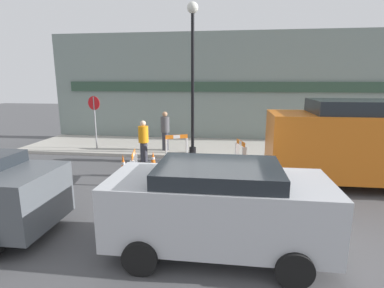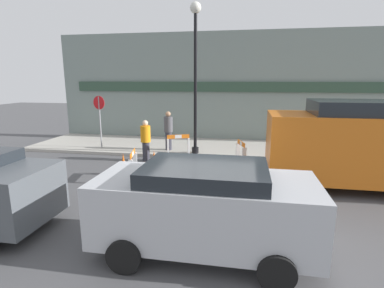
# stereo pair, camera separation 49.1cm
# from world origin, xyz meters

# --- Properties ---
(ground_plane) EXTENTS (60.00, 60.00, 0.00)m
(ground_plane) POSITION_xyz_m (0.00, 0.00, 0.00)
(ground_plane) COLOR #4C4C4F
(sidewalk_slab) EXTENTS (18.00, 3.86, 0.13)m
(sidewalk_slab) POSITION_xyz_m (0.00, 6.43, 0.06)
(sidewalk_slab) COLOR #ADA89E
(sidewalk_slab) RESTS_ON ground_plane
(storefront_facade) EXTENTS (18.00, 0.22, 5.50)m
(storefront_facade) POSITION_xyz_m (0.00, 8.43, 2.75)
(storefront_facade) COLOR gray
(storefront_facade) RESTS_ON ground_plane
(streetlamp_post) EXTENTS (0.44, 0.44, 5.95)m
(streetlamp_post) POSITION_xyz_m (-1.09, 5.06, 3.91)
(streetlamp_post) COLOR black
(streetlamp_post) RESTS_ON sidewalk_slab
(stop_sign) EXTENTS (0.59, 0.15, 2.33)m
(stop_sign) POSITION_xyz_m (-5.48, 5.35, 1.69)
(stop_sign) COLOR gray
(stop_sign) RESTS_ON sidewalk_slab
(barricade_0) EXTENTS (0.37, 0.74, 1.10)m
(barricade_0) POSITION_xyz_m (0.83, 3.09, 0.58)
(barricade_0) COLOR white
(barricade_0) RESTS_ON ground_plane
(barricade_1) EXTENTS (0.86, 0.46, 1.09)m
(barricade_1) POSITION_xyz_m (-1.58, 4.00, 0.59)
(barricade_1) COLOR white
(barricade_1) RESTS_ON ground_plane
(barricade_2) EXTENTS (0.33, 0.95, 0.96)m
(barricade_2) POSITION_xyz_m (-2.52, 1.62, 0.53)
(barricade_2) COLOR white
(barricade_2) RESTS_ON ground_plane
(barricade_3) EXTENTS (0.76, 0.40, 1.01)m
(barricade_3) POSITION_xyz_m (-0.03, 0.68, 0.54)
(barricade_3) COLOR white
(barricade_3) RESTS_ON ground_plane
(traffic_cone_0) EXTENTS (0.30, 0.30, 0.65)m
(traffic_cone_0) POSITION_xyz_m (0.31, 1.39, 0.31)
(traffic_cone_0) COLOR black
(traffic_cone_0) RESTS_ON ground_plane
(traffic_cone_1) EXTENTS (0.30, 0.30, 0.75)m
(traffic_cone_1) POSITION_xyz_m (-3.05, 2.12, 0.36)
(traffic_cone_1) COLOR black
(traffic_cone_1) RESTS_ON ground_plane
(traffic_cone_2) EXTENTS (0.30, 0.30, 0.67)m
(traffic_cone_2) POSITION_xyz_m (-0.67, 0.50, 0.32)
(traffic_cone_2) COLOR black
(traffic_cone_2) RESTS_ON ground_plane
(traffic_cone_3) EXTENTS (0.30, 0.30, 0.60)m
(traffic_cone_3) POSITION_xyz_m (1.11, 2.04, 0.29)
(traffic_cone_3) COLOR black
(traffic_cone_3) RESTS_ON ground_plane
(traffic_cone_4) EXTENTS (0.30, 0.30, 0.57)m
(traffic_cone_4) POSITION_xyz_m (-0.85, 0.88, 0.27)
(traffic_cone_4) COLOR black
(traffic_cone_4) RESTS_ON ground_plane
(traffic_cone_5) EXTENTS (0.30, 0.30, 0.61)m
(traffic_cone_5) POSITION_xyz_m (-2.31, 3.17, 0.30)
(traffic_cone_5) COLOR black
(traffic_cone_5) RESTS_ON ground_plane
(person_worker) EXTENTS (0.55, 0.55, 1.62)m
(person_worker) POSITION_xyz_m (-2.89, 3.97, 0.86)
(person_worker) COLOR #33333D
(person_worker) RESTS_ON ground_plane
(person_pedestrian) EXTENTS (0.44, 0.44, 1.69)m
(person_pedestrian) POSITION_xyz_m (-2.34, 5.42, 1.03)
(person_pedestrian) COLOR #33333D
(person_pedestrian) RESTS_ON sidewalk_slab
(parked_car_1) EXTENTS (3.96, 1.88, 1.70)m
(parked_car_1) POSITION_xyz_m (0.27, -2.00, 0.96)
(parked_car_1) COLOR #B7BABF
(parked_car_1) RESTS_ON ground_plane
(work_van) EXTENTS (5.20, 2.12, 2.59)m
(work_van) POSITION_xyz_m (4.25, 2.09, 1.40)
(work_van) COLOR #D16619
(work_van) RESTS_ON ground_plane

